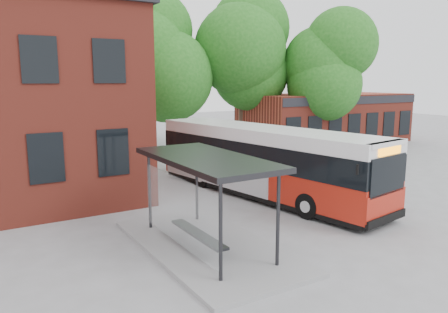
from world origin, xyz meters
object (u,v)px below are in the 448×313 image
bicycle_5 (305,146)px  bicycle_6 (329,149)px  city_bus (263,162)px  bicycle_extra_0 (333,146)px  bicycle_4 (296,148)px  bicycle_7 (340,147)px  bicycle_0 (297,153)px  bicycle_1 (283,149)px  bicycle_3 (305,150)px  bus_shelter (206,202)px  bicycle_2 (298,150)px

bicycle_5 → bicycle_6: size_ratio=1.00×
city_bus → bicycle_6: city_bus is taller
bicycle_5 → bicycle_extra_0: (1.84, -0.85, -0.07)m
bicycle_4 → bicycle_extra_0: bearing=-116.8°
city_bus → bicycle_7: 12.98m
bicycle_6 → bicycle_extra_0: bicycle_extra_0 is taller
city_bus → bicycle_0: bearing=31.1°
bicycle_1 → bicycle_4: 1.20m
bicycle_3 → bicycle_0: bearing=107.1°
city_bus → bicycle_1: (7.02, 7.27, -0.98)m
bicycle_3 → bicycle_4: 1.13m
bicycle_0 → bicycle_4: size_ratio=0.92×
bicycle_1 → bus_shelter: bearing=113.3°
bicycle_3 → bicycle_4: bicycle_3 is taller
bicycle_2 → bicycle_7: size_ratio=1.15×
bicycle_4 → bicycle_7: 3.28m
bicycle_5 → bicycle_extra_0: 2.02m
bicycle_4 → bicycle_2: bearing=132.9°
bicycle_2 → bicycle_extra_0: bearing=-87.0°
bicycle_4 → bicycle_extra_0: bicycle_4 is taller
bicycle_3 → bicycle_extra_0: (3.05, 0.48, -0.07)m
bicycle_0 → bicycle_2: size_ratio=0.93×
bicycle_3 → bicycle_extra_0: bearing=-79.2°
bicycle_2 → bicycle_5: bicycle_5 is taller
bicycle_4 → bicycle_6: size_ratio=1.03×
bicycle_4 → bicycle_7: size_ratio=1.17×
bicycle_2 → bicycle_extra_0: (3.33, 0.07, -0.00)m
bicycle_4 → bicycle_3: bearing=156.5°
bicycle_7 → bicycle_extra_0: bearing=13.9°
bicycle_4 → bicycle_extra_0: (2.87, -0.63, -0.01)m
bus_shelter → city_bus: (5.16, 4.14, 0.08)m
bicycle_1 → bicycle_0: bearing=163.9°
bicycle_2 → bicycle_4: (0.46, 0.71, 0.01)m
bicycle_extra_0 → bicycle_7: bearing=-157.2°
bus_shelter → bicycle_7: bus_shelter is taller
bicycle_2 → bicycle_6: 2.29m
bicycle_5 → bus_shelter: bearing=142.8°
bicycle_3 → city_bus: bearing=129.7°
city_bus → bicycle_5: size_ratio=6.61×
bus_shelter → bicycle_4: bus_shelter is taller
bicycle_0 → bicycle_6: size_ratio=0.94×
bus_shelter → bicycle_3: bus_shelter is taller
bicycle_4 → bicycle_6: (1.72, -1.42, -0.01)m
city_bus → bicycle_7: bearing=20.0°
bicycle_1 → bicycle_extra_0: (4.07, -0.57, -0.07)m
bicycle_0 → bicycle_6: (2.83, -0.06, 0.03)m
bicycle_1 → bicycle_3: 1.46m
bicycle_7 → bicycle_1: bearing=62.1°
bicycle_0 → bicycle_extra_0: size_ratio=0.94×
bicycle_2 → bicycle_5: (1.49, 0.92, 0.06)m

